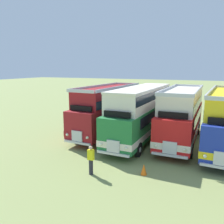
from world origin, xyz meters
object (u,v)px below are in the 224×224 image
Objects in this scene: bus_third_in_row at (182,114)px; marshal_person at (91,160)px; bus_first_in_row at (108,109)px; cone_mid_row at (144,169)px; bus_second_in_row at (142,111)px.

marshal_person is (-3.92, -8.29, -1.47)m from bus_third_in_row.
bus_first_in_row is 9.13m from cone_mid_row.
cone_mid_row is (5.47, -7.02, -2.03)m from bus_first_in_row.
marshal_person is (2.65, -8.21, -1.47)m from bus_first_in_row.
marshal_person is at bearing -157.26° from cone_mid_row.
bus_second_in_row is 7.34m from cone_mid_row.
bus_second_in_row is at bearing 85.36° from marshal_person.
marshal_person is (-0.64, -7.85, -1.59)m from bus_second_in_row.
bus_first_in_row is 1.03× the size of bus_third_in_row.
bus_first_in_row and bus_third_in_row have the same top height.
bus_second_in_row reaches higher than cone_mid_row.
bus_first_in_row reaches higher than bus_second_in_row.
bus_third_in_row is (3.28, 0.43, -0.12)m from bus_second_in_row.
bus_first_in_row is 6.57m from bus_third_in_row.
bus_third_in_row is 5.67× the size of marshal_person.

